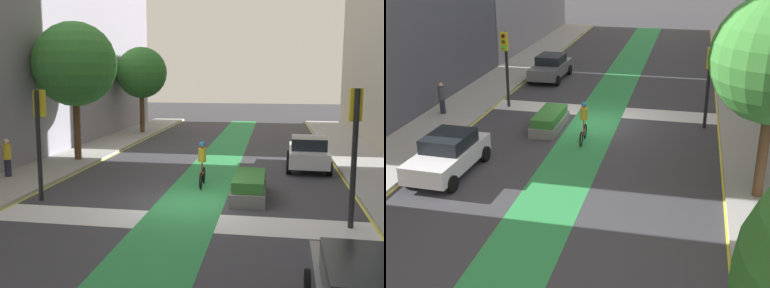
{
  "view_description": "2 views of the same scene",
  "coord_description": "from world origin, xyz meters",
  "views": [
    {
      "loc": [
        2.88,
        -15.33,
        4.45
      ],
      "look_at": [
        -0.81,
        5.43,
        1.3
      ],
      "focal_mm": 42.74,
      "sensor_mm": 36.0,
      "label": 1
    },
    {
      "loc": [
        -4.46,
        24.36,
        8.72
      ],
      "look_at": [
        -0.37,
        5.93,
        1.22
      ],
      "focal_mm": 48.94,
      "sensor_mm": 36.0,
      "label": 2
    }
  ],
  "objects": [
    {
      "name": "median_planter",
      "position": [
        2.09,
        1.21,
        0.4
      ],
      "size": [
        1.23,
        3.15,
        0.85
      ],
      "color": "slate",
      "rests_on": "ground_plane"
    },
    {
      "name": "traffic_signal_near_left",
      "position": [
        -5.28,
        -0.39,
        2.79
      ],
      "size": [
        0.35,
        0.52,
        3.97
      ],
      "color": "black",
      "rests_on": "ground_plane"
    },
    {
      "name": "sidewalk_left",
      "position": [
        -7.5,
        0.0,
        0.07
      ],
      "size": [
        3.0,
        60.0,
        0.15
      ],
      "primitive_type": "cube",
      "color": "#9E9E99",
      "rests_on": "ground_plane"
    },
    {
      "name": "crosswalk_band",
      "position": [
        0.0,
        -2.0,
        0.0
      ],
      "size": [
        12.0,
        1.8,
        0.01
      ],
      "primitive_type": "cube",
      "color": "silver",
      "rests_on": "ground_plane"
    },
    {
      "name": "ground_plane",
      "position": [
        0.0,
        0.0,
        0.0
      ],
      "size": [
        120.0,
        120.0,
        0.0
      ],
      "primitive_type": "plane",
      "color": "#38383D"
    },
    {
      "name": "car_grey_right_near",
      "position": [
        4.56,
        -8.01,
        0.8
      ],
      "size": [
        2.11,
        4.24,
        1.57
      ],
      "color": "slate",
      "rests_on": "ground_plane"
    },
    {
      "name": "bike_lane_paint",
      "position": [
        0.09,
        0.0,
        0.0
      ],
      "size": [
        2.4,
        60.0,
        0.01
      ],
      "primitive_type": "cube",
      "color": "#2D8C47",
      "rests_on": "ground_plane"
    },
    {
      "name": "car_white_right_far",
      "position": [
        4.6,
        7.03,
        0.8
      ],
      "size": [
        2.15,
        4.26,
        1.57
      ],
      "color": "silver",
      "rests_on": "ground_plane"
    },
    {
      "name": "curb_stripe_left",
      "position": [
        -6.0,
        0.0,
        0.01
      ],
      "size": [
        0.16,
        60.0,
        0.01
      ],
      "primitive_type": "cube",
      "color": "yellow",
      "rests_on": "ground_plane"
    },
    {
      "name": "cyclist_in_lane",
      "position": [
        0.12,
        2.56,
        0.97
      ],
      "size": [
        0.32,
        1.73,
        1.86
      ],
      "color": "black",
      "rests_on": "ground_plane"
    },
    {
      "name": "traffic_signal_near_right",
      "position": [
        5.23,
        -1.59,
        2.88
      ],
      "size": [
        0.35,
        0.52,
        4.1
      ],
      "color": "black",
      "rests_on": "ground_plane"
    },
    {
      "name": "curb_stripe_right",
      "position": [
        6.0,
        0.0,
        0.01
      ],
      "size": [
        0.16,
        60.0,
        0.01
      ],
      "primitive_type": "cube",
      "color": "yellow",
      "rests_on": "ground_plane"
    },
    {
      "name": "pedestrian_sidewalk_right_a",
      "position": [
        8.02,
        0.56,
        0.98
      ],
      "size": [
        0.34,
        0.34,
        1.63
      ],
      "color": "#262638",
      "rests_on": "sidewalk_right"
    },
    {
      "name": "sidewalk_right",
      "position": [
        7.5,
        0.0,
        0.07
      ],
      "size": [
        3.0,
        60.0,
        0.15
      ],
      "primitive_type": "cube",
      "color": "#9E9E99",
      "rests_on": "ground_plane"
    }
  ]
}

